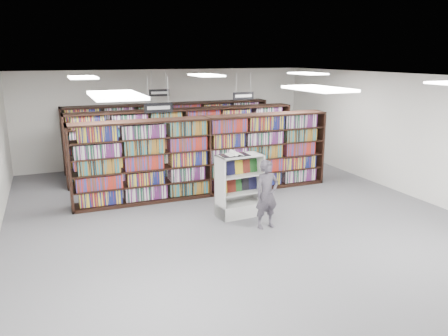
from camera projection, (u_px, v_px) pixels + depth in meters
name	position (u px, v px, depth m)	size (l,w,h in m)	color
floor	(237.00, 219.00, 10.05)	(12.00, 12.00, 0.00)	#5B5B60
ceiling	(238.00, 77.00, 9.25)	(10.00, 12.00, 0.10)	white
wall_back	(167.00, 117.00, 15.04)	(10.00, 0.10, 3.20)	silver
wall_right	(411.00, 136.00, 11.46)	(0.10, 12.00, 3.20)	silver
bookshelf_row_near	(207.00, 156.00, 11.58)	(7.00, 0.60, 2.10)	black
bookshelf_row_mid	(185.00, 143.00, 13.38)	(7.00, 0.60, 2.10)	black
bookshelf_row_far	(170.00, 134.00, 14.90)	(7.00, 0.60, 2.10)	black
aisle_sign_left	(159.00, 107.00, 9.77)	(0.65, 0.02, 0.80)	#B2B2B7
aisle_sign_right	(243.00, 95.00, 12.65)	(0.65, 0.02, 0.80)	#B2B2B7
aisle_sign_center	(159.00, 92.00, 13.72)	(0.65, 0.02, 0.80)	#B2B2B7
troffer_front_left	(116.00, 95.00, 5.48)	(0.60, 1.20, 0.04)	white
troffer_front_center	(318.00, 89.00, 6.57)	(0.60, 1.20, 0.04)	white
troffer_back_left	(83.00, 77.00, 9.97)	(0.60, 1.20, 0.04)	white
troffer_back_center	(206.00, 75.00, 11.06)	(0.60, 1.20, 0.04)	white
troffer_back_right	(308.00, 74.00, 12.14)	(0.60, 1.20, 0.04)	white
endcap_display	(239.00, 195.00, 10.16)	(1.08, 0.60, 1.46)	silver
open_book	(234.00, 154.00, 9.84)	(0.64, 0.37, 0.13)	black
shopper	(267.00, 194.00, 9.37)	(0.55, 0.36, 1.51)	#524C56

